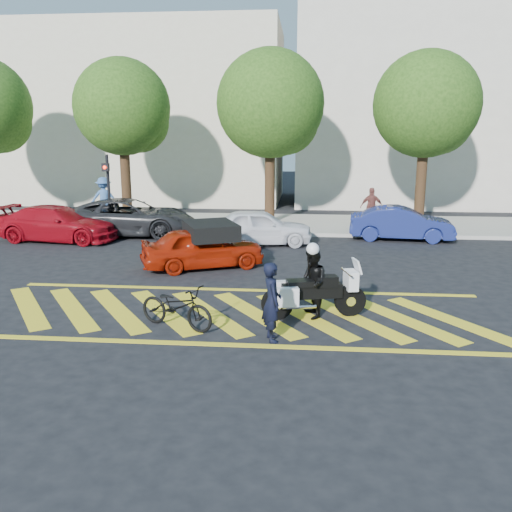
# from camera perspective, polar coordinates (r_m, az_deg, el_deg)

# --- Properties ---
(ground) EXTENTS (90.00, 90.00, 0.00)m
(ground) POSITION_cam_1_polar(r_m,az_deg,el_deg) (12.67, -2.27, -6.05)
(ground) COLOR black
(ground) RESTS_ON ground
(sidewalk) EXTENTS (60.00, 5.00, 0.15)m
(sidewalk) POSITION_cam_1_polar(r_m,az_deg,el_deg) (24.27, 1.43, 3.41)
(sidewalk) COLOR #9E998E
(sidewalk) RESTS_ON ground
(crosswalk) EXTENTS (12.33, 4.00, 0.01)m
(crosswalk) POSITION_cam_1_polar(r_m,az_deg,el_deg) (12.68, -2.45, -6.03)
(crosswalk) COLOR yellow
(crosswalk) RESTS_ON ground
(building_left) EXTENTS (16.00, 8.00, 10.00)m
(building_left) POSITION_cam_1_polar(r_m,az_deg,el_deg) (34.25, -11.35, 14.26)
(building_left) COLOR beige
(building_left) RESTS_ON ground
(building_right) EXTENTS (16.00, 8.00, 11.00)m
(building_right) POSITION_cam_1_polar(r_m,az_deg,el_deg) (33.72, 18.59, 14.72)
(building_right) COLOR beige
(building_right) RESTS_ON ground
(tree_left) EXTENTS (4.20, 4.20, 7.26)m
(tree_left) POSITION_cam_1_polar(r_m,az_deg,el_deg) (25.24, -13.58, 14.65)
(tree_left) COLOR black
(tree_left) RESTS_ON ground
(tree_center) EXTENTS (4.60, 4.60, 7.56)m
(tree_center) POSITION_cam_1_polar(r_m,az_deg,el_deg) (23.99, 1.83, 15.34)
(tree_center) COLOR black
(tree_center) RESTS_ON ground
(tree_right) EXTENTS (4.40, 4.40, 7.41)m
(tree_right) POSITION_cam_1_polar(r_m,az_deg,el_deg) (24.47, 17.73, 14.58)
(tree_right) COLOR black
(tree_right) RESTS_ON ground
(signal_pole) EXTENTS (0.28, 0.43, 3.20)m
(signal_pole) POSITION_cam_1_polar(r_m,az_deg,el_deg) (23.18, -15.31, 7.10)
(signal_pole) COLOR black
(signal_pole) RESTS_ON ground
(officer_bike) EXTENTS (0.54, 0.68, 1.63)m
(officer_bike) POSITION_cam_1_polar(r_m,az_deg,el_deg) (10.85, 1.68, -4.85)
(officer_bike) COLOR black
(officer_bike) RESTS_ON ground
(bicycle) EXTENTS (1.92, 1.30, 0.96)m
(bicycle) POSITION_cam_1_polar(r_m,az_deg,el_deg) (11.75, -8.37, -5.28)
(bicycle) COLOR black
(bicycle) RESTS_ON ground
(police_motorcycle) EXTENTS (2.38, 1.03, 1.06)m
(police_motorcycle) POSITION_cam_1_polar(r_m,az_deg,el_deg) (12.29, 5.97, -3.89)
(police_motorcycle) COLOR black
(police_motorcycle) RESTS_ON ground
(officer_moto) EXTENTS (0.77, 0.90, 1.60)m
(officer_moto) POSITION_cam_1_polar(r_m,az_deg,el_deg) (12.24, 5.91, -2.89)
(officer_moto) COLOR black
(officer_moto) RESTS_ON ground
(red_convertible) EXTENTS (4.04, 2.89, 1.28)m
(red_convertible) POSITION_cam_1_polar(r_m,az_deg,el_deg) (16.73, -5.63, 0.90)
(red_convertible) COLOR #991A07
(red_convertible) RESTS_ON ground
(parked_left) EXTENTS (4.79, 2.31, 1.34)m
(parked_left) POSITION_cam_1_polar(r_m,az_deg,el_deg) (22.09, -20.14, 3.22)
(parked_left) COLOR maroon
(parked_left) RESTS_ON ground
(parked_mid_left) EXTENTS (5.44, 2.73, 1.48)m
(parked_mid_left) POSITION_cam_1_polar(r_m,az_deg,el_deg) (22.49, -13.22, 4.01)
(parked_mid_left) COLOR black
(parked_mid_left) RESTS_ON ground
(parked_mid_right) EXTENTS (4.09, 2.09, 1.33)m
(parked_mid_right) POSITION_cam_1_polar(r_m,az_deg,el_deg) (20.05, 0.34, 3.07)
(parked_mid_right) COLOR white
(parked_mid_right) RESTS_ON ground
(parked_right) EXTENTS (4.04, 1.74, 1.29)m
(parked_right) POSITION_cam_1_polar(r_m,az_deg,el_deg) (21.67, 15.07, 3.33)
(parked_right) COLOR navy
(parked_right) RESTS_ON ground
(pedestrian_left) EXTENTS (1.39, 1.05, 1.91)m
(pedestrian_left) POSITION_cam_1_polar(r_m,az_deg,el_deg) (26.08, -15.70, 5.89)
(pedestrian_left) COLOR #39619D
(pedestrian_left) RESTS_ON sidewalk
(pedestrian_right) EXTENTS (0.98, 0.45, 1.64)m
(pedestrian_right) POSITION_cam_1_polar(r_m,az_deg,el_deg) (23.74, 12.07, 5.09)
(pedestrian_right) COLOR brown
(pedestrian_right) RESTS_ON sidewalk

